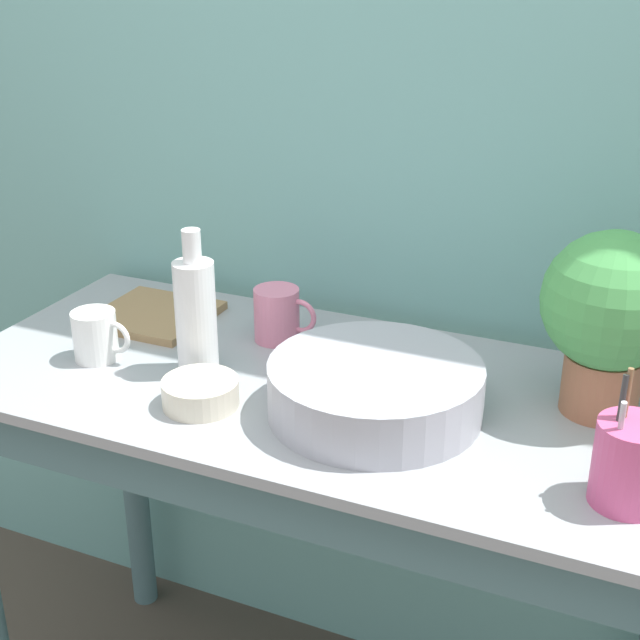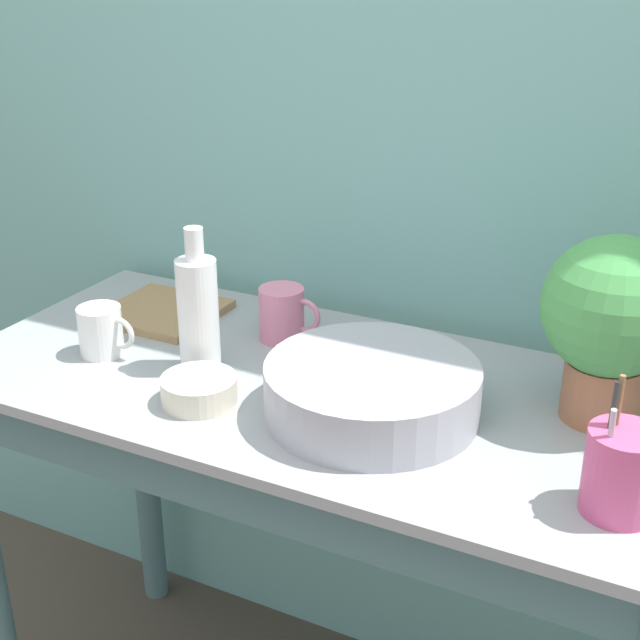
% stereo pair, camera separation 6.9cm
% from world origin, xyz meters
% --- Properties ---
extents(wall_back, '(6.00, 0.05, 2.40)m').
position_xyz_m(wall_back, '(0.00, 0.66, 1.20)').
color(wall_back, '#70ADA8').
rests_on(wall_back, ground_plane).
extents(counter_table, '(1.31, 0.60, 0.88)m').
position_xyz_m(counter_table, '(0.00, 0.28, 0.69)').
color(counter_table, slate).
rests_on(counter_table, ground_plane).
extents(potted_plant, '(0.22, 0.22, 0.30)m').
position_xyz_m(potted_plant, '(0.45, 0.40, 1.05)').
color(potted_plant, '#A36647').
rests_on(potted_plant, counter_table).
extents(bowl_wash_large, '(0.35, 0.35, 0.09)m').
position_xyz_m(bowl_wash_large, '(0.12, 0.24, 0.92)').
color(bowl_wash_large, '#A8A8B2').
rests_on(bowl_wash_large, counter_table).
extents(bottle_tall, '(0.07, 0.07, 0.26)m').
position_xyz_m(bottle_tall, '(-0.22, 0.26, 0.99)').
color(bottle_tall, white).
rests_on(bottle_tall, counter_table).
extents(mug_white, '(0.12, 0.08, 0.09)m').
position_xyz_m(mug_white, '(-0.41, 0.23, 0.92)').
color(mug_white, white).
rests_on(mug_white, counter_table).
extents(mug_pink, '(0.13, 0.09, 0.10)m').
position_xyz_m(mug_pink, '(-0.15, 0.43, 0.93)').
color(mug_pink, pink).
rests_on(mug_pink, counter_table).
extents(bowl_small_cream, '(0.13, 0.13, 0.05)m').
position_xyz_m(bowl_small_cream, '(-0.15, 0.15, 0.90)').
color(bowl_small_cream, beige).
rests_on(bowl_small_cream, counter_table).
extents(utensil_cup, '(0.10, 0.10, 0.19)m').
position_xyz_m(utensil_cup, '(0.52, 0.15, 0.94)').
color(utensil_cup, '#CC4C7F').
rests_on(utensil_cup, counter_table).
extents(tray_board, '(0.22, 0.21, 0.02)m').
position_xyz_m(tray_board, '(-0.42, 0.42, 0.88)').
color(tray_board, '#99754C').
rests_on(tray_board, counter_table).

